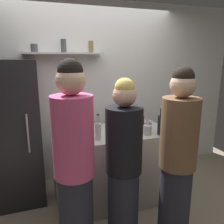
{
  "coord_description": "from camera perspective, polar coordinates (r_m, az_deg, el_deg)",
  "views": [
    {
      "loc": [
        -0.79,
        -2.06,
        1.82
      ],
      "look_at": [
        0.08,
        0.47,
        1.17
      ],
      "focal_mm": 36.6,
      "sensor_mm": 36.0,
      "label": 1
    }
  ],
  "objects": [
    {
      "name": "ground_plane",
      "position": [
        2.86,
        1.7,
        -25.88
      ],
      "size": [
        5.28,
        5.28,
        0.0
      ],
      "primitive_type": "plane",
      "color": "gray"
    },
    {
      "name": "back_wall_assembly",
      "position": [
        3.44,
        -5.53,
        4.97
      ],
      "size": [
        4.8,
        0.32,
        2.6
      ],
      "color": "white",
      "rests_on": "ground"
    },
    {
      "name": "refrigerator",
      "position": [
        3.07,
        -23.43,
        -5.07
      ],
      "size": [
        0.66,
        0.63,
        1.79
      ],
      "color": "black",
      "rests_on": "ground"
    },
    {
      "name": "counter",
      "position": [
        3.0,
        0.0,
        -13.27
      ],
      "size": [
        1.41,
        0.75,
        0.92
      ],
      "primitive_type": "cube",
      "color": "#B7B2A8",
      "rests_on": "ground"
    },
    {
      "name": "baking_pan",
      "position": [
        3.12,
        6.07,
        -2.73
      ],
      "size": [
        0.34,
        0.24,
        0.05
      ],
      "primitive_type": "cube",
      "color": "gray",
      "rests_on": "counter"
    },
    {
      "name": "utensil_holder",
      "position": [
        2.75,
        8.83,
        -4.39
      ],
      "size": [
        0.1,
        0.1,
        0.22
      ],
      "color": "#B2B2B7",
      "rests_on": "counter"
    },
    {
      "name": "wine_bottle_dark_glass",
      "position": [
        2.75,
        12.07,
        -3.0
      ],
      "size": [
        0.07,
        0.07,
        0.34
      ],
      "color": "black",
      "rests_on": "counter"
    },
    {
      "name": "wine_bottle_amber_glass",
      "position": [
        2.86,
        7.36,
        -2.68
      ],
      "size": [
        0.07,
        0.07,
        0.27
      ],
      "color": "#472814",
      "rests_on": "counter"
    },
    {
      "name": "wine_bottle_pale_glass",
      "position": [
        2.54,
        -3.49,
        -4.6
      ],
      "size": [
        0.07,
        0.07,
        0.3
      ],
      "color": "#B2BFB2",
      "rests_on": "counter"
    },
    {
      "name": "water_bottle_plastic",
      "position": [
        2.92,
        -12.95,
        -2.73
      ],
      "size": [
        0.09,
        0.09,
        0.22
      ],
      "color": "silver",
      "rests_on": "counter"
    },
    {
      "name": "person_brown_jacket",
      "position": [
        2.25,
        15.99,
        -11.82
      ],
      "size": [
        0.34,
        0.34,
        1.74
      ],
      "rotation": [
        0.0,
        0.0,
        5.91
      ],
      "color": "#262633",
      "rests_on": "ground"
    },
    {
      "name": "person_pink_top",
      "position": [
        1.99,
        -9.37,
        -13.75
      ],
      "size": [
        0.34,
        0.34,
        1.81
      ],
      "rotation": [
        0.0,
        0.0,
        5.07
      ],
      "color": "#262633",
      "rests_on": "ground"
    },
    {
      "name": "person_blonde",
      "position": [
        2.2,
        2.9,
        -13.59
      ],
      "size": [
        0.34,
        0.34,
        1.65
      ],
      "rotation": [
        0.0,
        0.0,
        4.56
      ],
      "color": "#262633",
      "rests_on": "ground"
    }
  ]
}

